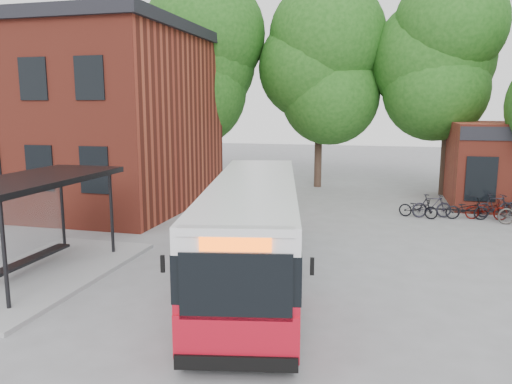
% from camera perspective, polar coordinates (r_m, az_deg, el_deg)
% --- Properties ---
extents(ground, '(100.00, 100.00, 0.00)m').
position_cam_1_polar(ground, '(14.30, -6.01, -9.79)').
color(ground, slate).
extents(station_building, '(18.40, 10.40, 8.50)m').
position_cam_1_polar(station_building, '(27.97, -25.29, 7.78)').
color(station_building, maroon).
rests_on(station_building, ground).
extents(bus_shelter, '(3.60, 7.00, 2.90)m').
position_cam_1_polar(bus_shelter, '(15.22, -23.61, -3.69)').
color(bus_shelter, black).
rests_on(bus_shelter, ground).
extents(bike_rail, '(5.20, 0.10, 0.38)m').
position_cam_1_polar(bike_rail, '(23.52, 25.15, -2.41)').
color(bike_rail, black).
rests_on(bike_rail, ground).
extents(tree_0, '(7.92, 7.92, 11.00)m').
position_cam_1_polar(tree_0, '(30.58, -6.37, 11.08)').
color(tree_0, '#1A4913').
rests_on(tree_0, ground).
extents(tree_1, '(7.92, 7.92, 10.40)m').
position_cam_1_polar(tree_1, '(29.86, 7.25, 10.52)').
color(tree_1, '#1A4913').
rests_on(tree_1, ground).
extents(tree_2, '(7.92, 7.92, 11.00)m').
position_cam_1_polar(tree_2, '(28.81, 21.19, 10.57)').
color(tree_2, '#1A4913').
rests_on(tree_2, ground).
extents(city_bus, '(4.39, 11.10, 2.76)m').
position_cam_1_polar(city_bus, '(13.87, -0.26, -4.40)').
color(city_bus, '#AA0C1D').
rests_on(city_bus, ground).
extents(bicycle_0, '(1.76, 1.05, 0.87)m').
position_cam_1_polar(bicycle_0, '(22.69, 18.05, -1.74)').
color(bicycle_0, black).
rests_on(bicycle_0, ground).
extents(bicycle_1, '(1.79, 0.92, 1.04)m').
position_cam_1_polar(bicycle_1, '(22.88, 19.45, -1.51)').
color(bicycle_1, black).
rests_on(bicycle_1, ground).
extents(bicycle_2, '(1.79, 0.78, 0.92)m').
position_cam_1_polar(bicycle_2, '(23.06, 22.96, -1.80)').
color(bicycle_2, black).
rests_on(bicycle_2, ground).
extents(bicycle_3, '(1.76, 1.07, 1.02)m').
position_cam_1_polar(bicycle_3, '(24.01, 25.64, -1.43)').
color(bicycle_3, black).
rests_on(bicycle_3, ground).
extents(bicycle_4, '(1.70, 0.61, 0.89)m').
position_cam_1_polar(bicycle_4, '(23.36, 24.83, -1.82)').
color(bicycle_4, '#490A06').
rests_on(bicycle_4, ground).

